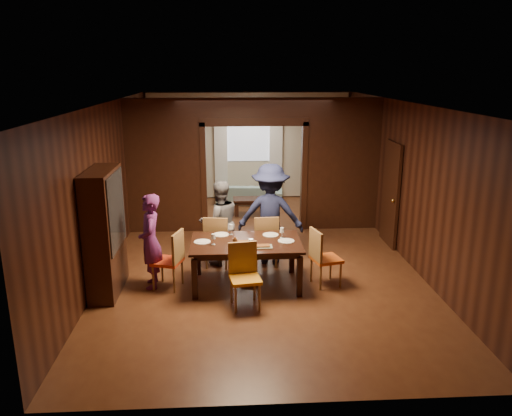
{
  "coord_description": "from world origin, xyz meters",
  "views": [
    {
      "loc": [
        -0.58,
        -9.08,
        3.48
      ],
      "look_at": [
        -0.08,
        -0.4,
        1.05
      ],
      "focal_mm": 35.0,
      "sensor_mm": 36.0,
      "label": 1
    }
  ],
  "objects": [
    {
      "name": "window_far",
      "position": [
        0.0,
        4.44,
        1.7
      ],
      "size": [
        1.2,
        0.03,
        1.3
      ],
      "primitive_type": "cube",
      "color": "silver",
      "rests_on": "back_wall"
    },
    {
      "name": "wineglass_right",
      "position": [
        0.31,
        -1.25,
        0.85
      ],
      "size": [
        0.08,
        0.08,
        0.18
      ],
      "primitive_type": null,
      "color": "silver",
      "rests_on": "dining_table"
    },
    {
      "name": "plate_right",
      "position": [
        0.36,
        -1.41,
        0.77
      ],
      "size": [
        0.27,
        0.27,
        0.01
      ],
      "primitive_type": "cylinder",
      "color": "silver",
      "rests_on": "dining_table"
    },
    {
      "name": "chair_near",
      "position": [
        -0.34,
        -2.2,
        0.48
      ],
      "size": [
        0.5,
        0.5,
        0.97
      ],
      "primitive_type": null,
      "rotation": [
        0.0,
        0.0,
        0.16
      ],
      "color": "orange",
      "rests_on": "floor"
    },
    {
      "name": "platter_b",
      "position": [
        -0.04,
        -1.67,
        0.78
      ],
      "size": [
        0.3,
        0.2,
        0.04
      ],
      "primitive_type": "cube",
      "color": "slate",
      "rests_on": "dining_table"
    },
    {
      "name": "chair_right",
      "position": [
        1.03,
        -1.46,
        0.48
      ],
      "size": [
        0.54,
        0.54,
        0.97
      ],
      "primitive_type": null,
      "rotation": [
        0.0,
        0.0,
        1.84
      ],
      "color": "#CB4E13",
      "rests_on": "floor"
    },
    {
      "name": "room_walls",
      "position": [
        0.0,
        1.89,
        1.51
      ],
      "size": [
        5.52,
        9.01,
        2.9
      ],
      "color": "black",
      "rests_on": "floor"
    },
    {
      "name": "plate_far_l",
      "position": [
        -0.71,
        -1.03,
        0.77
      ],
      "size": [
        0.27,
        0.27,
        0.01
      ],
      "primitive_type": "cylinder",
      "color": "white",
      "rests_on": "dining_table"
    },
    {
      "name": "tumbler",
      "position": [
        -0.23,
        -1.68,
        0.83
      ],
      "size": [
        0.07,
        0.07,
        0.14
      ],
      "primitive_type": "cylinder",
      "color": "silver",
      "rests_on": "dining_table"
    },
    {
      "name": "person_navy",
      "position": [
        0.19,
        -0.39,
        0.93
      ],
      "size": [
        1.29,
        0.87,
        1.86
      ],
      "primitive_type": "imported",
      "rotation": [
        0.0,
        0.0,
        2.99
      ],
      "color": "#181D3C",
      "rests_on": "floor"
    },
    {
      "name": "chair_far_r",
      "position": [
        0.08,
        -0.54,
        0.48
      ],
      "size": [
        0.46,
        0.46,
        0.97
      ],
      "primitive_type": null,
      "rotation": [
        0.0,
        0.0,
        3.2
      ],
      "color": "#BF6712",
      "rests_on": "floor"
    },
    {
      "name": "person_grey",
      "position": [
        -0.74,
        -0.39,
        0.78
      ],
      "size": [
        0.89,
        0.78,
        1.56
      ],
      "primitive_type": "imported",
      "rotation": [
        0.0,
        0.0,
        3.43
      ],
      "color": "#5A5961",
      "rests_on": "floor"
    },
    {
      "name": "curtain_left",
      "position": [
        -0.75,
        4.4,
        1.25
      ],
      "size": [
        0.35,
        0.06,
        2.4
      ],
      "primitive_type": "cube",
      "color": "white",
      "rests_on": "back_wall"
    },
    {
      "name": "chair_far_l",
      "position": [
        -0.77,
        -0.52,
        0.48
      ],
      "size": [
        0.51,
        0.51,
        0.97
      ],
      "primitive_type": null,
      "rotation": [
        0.0,
        0.0,
        2.97
      ],
      "color": "red",
      "rests_on": "floor"
    },
    {
      "name": "coffee_table",
      "position": [
        -0.05,
        2.81,
        0.2
      ],
      "size": [
        0.8,
        0.5,
        0.4
      ],
      "primitive_type": "cube",
      "color": "black",
      "rests_on": "floor"
    },
    {
      "name": "wineglass_far",
      "position": [
        -0.54,
        -1.02,
        0.85
      ],
      "size": [
        0.08,
        0.08,
        0.18
      ],
      "primitive_type": null,
      "color": "silver",
      "rests_on": "dining_table"
    },
    {
      "name": "serving_bowl",
      "position": [
        -0.24,
        -1.3,
        0.8
      ],
      "size": [
        0.32,
        0.32,
        0.08
      ],
      "primitive_type": "imported",
      "color": "black",
      "rests_on": "dining_table"
    },
    {
      "name": "person_purple",
      "position": [
        -1.85,
        -1.35,
        0.78
      ],
      "size": [
        0.45,
        0.62,
        1.56
      ],
      "primitive_type": "imported",
      "rotation": [
        0.0,
        0.0,
        -1.43
      ],
      "color": "#5F205D",
      "rests_on": "floor"
    },
    {
      "name": "plate_far_r",
      "position": [
        0.13,
        -1.09,
        0.77
      ],
      "size": [
        0.27,
        0.27,
        0.01
      ],
      "primitive_type": "cylinder",
      "color": "silver",
      "rests_on": "dining_table"
    },
    {
      "name": "plate_near",
      "position": [
        -0.3,
        -1.71,
        0.77
      ],
      "size": [
        0.27,
        0.27,
        0.01
      ],
      "primitive_type": "cylinder",
      "color": "white",
      "rests_on": "dining_table"
    },
    {
      "name": "door_right",
      "position": [
        2.7,
        0.5,
        1.05
      ],
      "size": [
        0.06,
        0.9,
        2.1
      ],
      "primitive_type": "cube",
      "color": "black",
      "rests_on": "floor"
    },
    {
      "name": "ceiling",
      "position": [
        0.0,
        0.0,
        2.9
      ],
      "size": [
        5.5,
        9.0,
        0.02
      ],
      "primitive_type": "cube",
      "color": "silver",
      "rests_on": "room_walls"
    },
    {
      "name": "sofa",
      "position": [
        -0.0,
        3.85,
        0.26
      ],
      "size": [
        1.82,
        0.86,
        0.51
      ],
      "primitive_type": "imported",
      "rotation": [
        0.0,
        0.0,
        3.04
      ],
      "color": "#88B2B2",
      "rests_on": "floor"
    },
    {
      "name": "floor",
      "position": [
        0.0,
        0.0,
        0.0
      ],
      "size": [
        9.0,
        9.0,
        0.0
      ],
      "primitive_type": "plane",
      "color": "#502816",
      "rests_on": "ground"
    },
    {
      "name": "plate_left",
      "position": [
        -1.01,
        -1.38,
        0.77
      ],
      "size": [
        0.27,
        0.27,
        0.01
      ],
      "primitive_type": "cylinder",
      "color": "white",
      "rests_on": "dining_table"
    },
    {
      "name": "curtain_right",
      "position": [
        0.75,
        4.4,
        1.25
      ],
      "size": [
        0.35,
        0.06,
        2.4
      ],
      "primitive_type": "cube",
      "color": "white",
      "rests_on": "back_wall"
    },
    {
      "name": "hutch",
      "position": [
        -2.53,
        -1.5,
        1.0
      ],
      "size": [
        0.4,
        1.2,
        2.0
      ],
      "primitive_type": "cube",
      "color": "black",
      "rests_on": "floor"
    },
    {
      "name": "wineglass_left",
      "position": [
        -0.83,
        -1.51,
        0.85
      ],
      "size": [
        0.08,
        0.08,
        0.18
      ],
      "primitive_type": null,
      "color": "silver",
      "rests_on": "dining_table"
    },
    {
      "name": "dining_table",
      "position": [
        -0.3,
        -1.4,
        0.38
      ],
      "size": [
        1.8,
        1.12,
        0.76
      ],
      "primitive_type": "cube",
      "color": "black",
      "rests_on": "floor"
    },
    {
      "name": "platter_a",
      "position": [
        -0.34,
        -1.48,
        0.78
      ],
      "size": [
        0.3,
        0.2,
        0.04
      ],
      "primitive_type": "cube",
      "color": "gray",
      "rests_on": "dining_table"
    },
    {
      "name": "condiment_jar",
      "position": [
        -0.48,
        -1.48,
        0.82
      ],
      "size": [
        0.08,
        0.08,
        0.11
      ],
      "primitive_type": null,
      "color": "#492511",
      "rests_on": "dining_table"
    },
    {
      "name": "chair_left",
      "position": [
        -1.59,
        -1.41,
        0.48
      ],
      "size": [
        0.55,
        0.55,
        0.97
      ],
      "primitive_type": null,
      "rotation": [
        0.0,
        0.0,
        -1.86
      ],
      "color": "red",
      "rests_on": "floor"
    }
  ]
}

